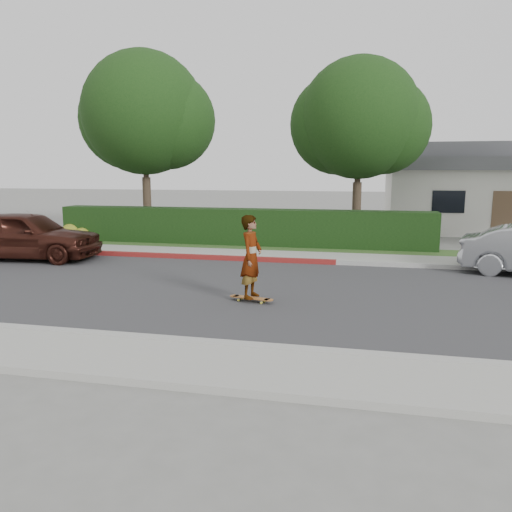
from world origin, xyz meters
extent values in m
plane|color=slate|center=(0.00, 0.00, 0.00)|extent=(120.00, 120.00, 0.00)
cube|color=#2D2D30|center=(0.00, 0.00, 0.01)|extent=(60.00, 8.00, 0.01)
cube|color=#9E9E99|center=(0.00, -4.10, 0.07)|extent=(60.00, 0.20, 0.15)
cube|color=gray|center=(0.00, -5.00, 0.06)|extent=(60.00, 1.60, 0.12)
cube|color=#9E9E99|center=(0.00, 4.10, 0.07)|extent=(60.00, 0.20, 0.15)
cube|color=maroon|center=(-5.00, 4.10, 0.08)|extent=(12.00, 0.21, 0.15)
cube|color=gray|center=(0.00, 5.00, 0.06)|extent=(60.00, 1.60, 0.12)
cube|color=#2D4C1E|center=(0.00, 6.60, 0.05)|extent=(60.00, 1.60, 0.10)
cube|color=black|center=(-3.00, 7.20, 0.75)|extent=(15.00, 1.00, 1.50)
sphere|color=#2D4C19|center=(-10.20, 6.80, 0.35)|extent=(0.90, 0.90, 0.90)
sphere|color=#2D4C19|center=(-9.60, 6.60, 0.30)|extent=(0.70, 0.70, 0.70)
cylinder|color=#33261C|center=(-7.50, 8.50, 1.35)|extent=(0.36, 0.36, 2.70)
cylinder|color=#33261C|center=(-7.50, 8.50, 3.38)|extent=(0.24, 0.24, 2.25)
sphere|color=black|center=(-7.50, 8.50, 5.40)|extent=(5.20, 5.20, 5.20)
sphere|color=black|center=(-8.30, 8.90, 5.20)|extent=(4.42, 4.42, 4.42)
sphere|color=black|center=(-6.60, 8.80, 5.10)|extent=(4.16, 4.16, 4.16)
cylinder|color=#33261C|center=(1.50, 9.00, 1.26)|extent=(0.36, 0.36, 2.52)
cylinder|color=#33261C|center=(1.50, 9.00, 3.15)|extent=(0.24, 0.24, 2.10)
sphere|color=black|center=(1.50, 9.00, 5.04)|extent=(4.80, 4.80, 4.80)
sphere|color=black|center=(0.70, 9.40, 4.84)|extent=(4.08, 4.08, 4.08)
sphere|color=black|center=(2.40, 9.30, 4.74)|extent=(3.84, 3.84, 3.84)
cube|color=beige|center=(8.00, 16.00, 1.50)|extent=(10.00, 8.00, 3.00)
cube|color=#4C4C51|center=(8.00, 16.00, 3.30)|extent=(10.60, 8.60, 0.60)
cube|color=#4C4C51|center=(8.00, 16.00, 3.90)|extent=(8.40, 6.40, 0.80)
cube|color=black|center=(5.50, 11.98, 1.60)|extent=(1.40, 0.06, 1.00)
cube|color=brown|center=(7.80, 11.98, 1.05)|extent=(0.90, 0.06, 2.10)
cylinder|color=gold|center=(-0.94, -1.01, 0.04)|extent=(0.06, 0.04, 0.06)
cylinder|color=gold|center=(-0.91, -0.85, 0.04)|extent=(0.06, 0.04, 0.06)
cylinder|color=gold|center=(-0.38, -1.13, 0.04)|extent=(0.06, 0.04, 0.06)
cylinder|color=gold|center=(-0.34, -0.96, 0.04)|extent=(0.06, 0.04, 0.06)
cube|color=silver|center=(-0.93, -0.93, 0.08)|extent=(0.08, 0.18, 0.02)
cube|color=silver|center=(-0.36, -1.04, 0.08)|extent=(0.08, 0.18, 0.02)
cube|color=brown|center=(-0.64, -0.99, 0.10)|extent=(0.89, 0.39, 0.02)
cylinder|color=brown|center=(-1.07, -0.90, 0.10)|extent=(0.25, 0.25, 0.02)
cylinder|color=brown|center=(-0.22, -1.07, 0.10)|extent=(0.25, 0.25, 0.02)
imported|color=white|center=(-0.64, -0.99, 1.07)|extent=(0.56, 0.76, 1.91)
imported|color=#3A1912|center=(-9.33, 2.81, 0.84)|extent=(5.06, 2.36, 1.68)
camera|label=1|loc=(1.86, -11.88, 3.02)|focal=35.00mm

